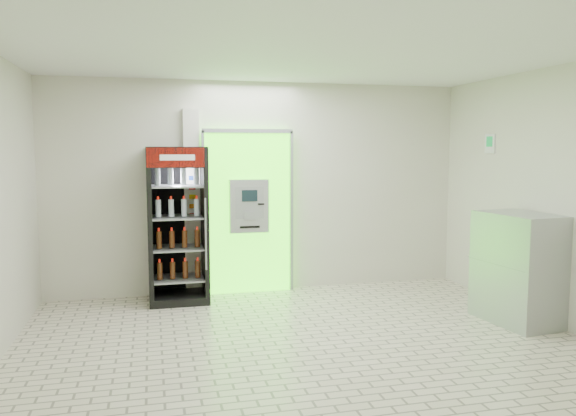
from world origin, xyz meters
name	(u,v)px	position (x,y,z in m)	size (l,w,h in m)	color
ground	(307,347)	(0.00, 0.00, 0.00)	(6.00, 6.00, 0.00)	beige
room_shell	(307,170)	(0.00, 0.00, 1.84)	(6.00, 6.00, 6.00)	silver
atm_assembly	(248,211)	(-0.20, 2.41, 1.17)	(1.30, 0.24, 2.33)	#47FF17
pillar	(192,203)	(-0.98, 2.45, 1.30)	(0.22, 0.11, 2.60)	silver
beverage_cooler	(178,228)	(-1.20, 2.15, 1.00)	(0.78, 0.74, 2.08)	black
steel_cabinet	(519,268)	(2.66, 0.23, 0.65)	(0.77, 1.05, 1.30)	#A1A3A8
exit_sign	(490,144)	(2.99, 1.40, 2.12)	(0.02, 0.22, 0.26)	white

